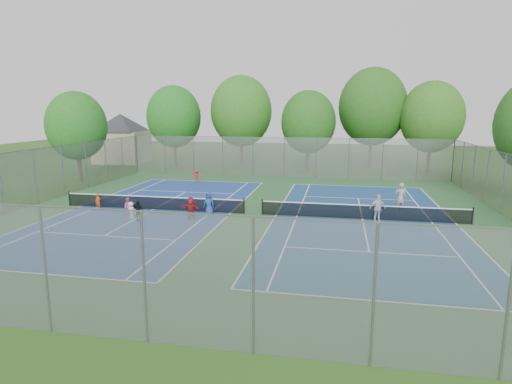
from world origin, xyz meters
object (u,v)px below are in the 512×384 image
net_right (363,212)px  net_left (153,203)px  ball_crate (135,205)px  ball_hopper (192,214)px  instructor (400,198)px

net_right → net_left: bearing=180.0°
net_left → ball_crate: 1.79m
net_right → ball_hopper: (-10.67, -1.63, -0.22)m
net_left → instructor: instructor is taller
net_right → ball_hopper: 10.80m
net_left → ball_crate: size_ratio=42.31×
net_right → instructor: 3.50m
net_left → net_right: same height
net_left → ball_crate: (-1.67, 0.56, -0.32)m
net_left → net_right: size_ratio=1.00×
ball_crate → instructor: size_ratio=0.15×
net_left → instructor: bearing=8.1°
ball_crate → instructor: instructor is taller
net_left → ball_hopper: bearing=-26.0°
ball_crate → instructor: 18.31m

